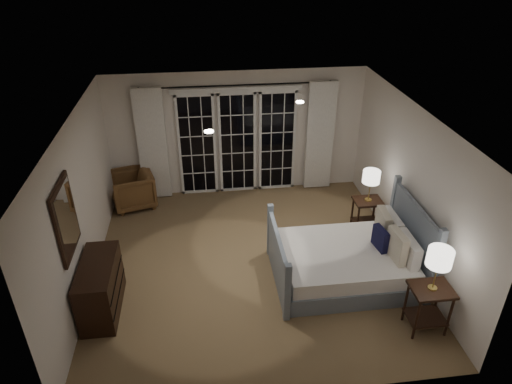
{
  "coord_description": "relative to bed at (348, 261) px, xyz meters",
  "views": [
    {
      "loc": [
        -0.69,
        -5.88,
        4.69
      ],
      "look_at": [
        0.12,
        0.48,
        1.05
      ],
      "focal_mm": 32.0,
      "sensor_mm": 36.0,
      "label": 1
    }
  ],
  "objects": [
    {
      "name": "dresser",
      "position": [
        -3.65,
        -0.24,
        0.08
      ],
      "size": [
        0.47,
        1.11,
        0.79
      ],
      "color": "black",
      "rests_on": "floor"
    },
    {
      "name": "nightstand_left",
      "position": [
        0.73,
        -1.16,
        0.14
      ],
      "size": [
        0.54,
        0.43,
        0.69
      ],
      "color": "black",
      "rests_on": "floor"
    },
    {
      "name": "curtain_right",
      "position": [
        0.23,
        2.92,
        0.83
      ],
      "size": [
        0.55,
        0.1,
        2.25
      ],
      "primitive_type": "cube",
      "color": "white",
      "rests_on": "curtain_rod"
    },
    {
      "name": "lamp_right",
      "position": [
        0.71,
        1.22,
        0.77
      ],
      "size": [
        0.3,
        0.3,
        0.57
      ],
      "color": "#D4B254",
      "rests_on": "nightstand_right"
    },
    {
      "name": "wall_left",
      "position": [
        -3.92,
        0.54,
        0.93
      ],
      "size": [
        0.02,
        5.0,
        2.5
      ],
      "primitive_type": "cube",
      "color": "silver",
      "rests_on": "floor"
    },
    {
      "name": "wall_back",
      "position": [
        -1.42,
        3.04,
        0.93
      ],
      "size": [
        5.0,
        0.02,
        2.5
      ],
      "primitive_type": "cube",
      "color": "silver",
      "rests_on": "floor"
    },
    {
      "name": "downlight_b",
      "position": [
        -2.02,
        0.14,
        2.17
      ],
      "size": [
        0.12,
        0.12,
        0.01
      ],
      "primitive_type": "cylinder",
      "color": "white",
      "rests_on": "ceiling"
    },
    {
      "name": "wall_front",
      "position": [
        -1.42,
        -1.96,
        0.93
      ],
      "size": [
        5.0,
        0.02,
        2.5
      ],
      "primitive_type": "cube",
      "color": "silver",
      "rests_on": "floor"
    },
    {
      "name": "ceiling",
      "position": [
        -1.42,
        0.54,
        2.18
      ],
      "size": [
        5.0,
        5.0,
        0.0
      ],
      "primitive_type": "plane",
      "rotation": [
        3.14,
        0.0,
        0.0
      ],
      "color": "silver",
      "rests_on": "wall_back"
    },
    {
      "name": "french_doors",
      "position": [
        -1.42,
        3.0,
        0.77
      ],
      "size": [
        2.5,
        0.04,
        2.2
      ],
      "color": "black",
      "rests_on": "wall_back"
    },
    {
      "name": "nightstand_right",
      "position": [
        0.71,
        1.22,
        0.1
      ],
      "size": [
        0.48,
        0.39,
        0.63
      ],
      "color": "black",
      "rests_on": "floor"
    },
    {
      "name": "curtain_rod",
      "position": [
        -1.42,
        2.94,
        1.93
      ],
      "size": [
        3.5,
        0.03,
        0.03
      ],
      "primitive_type": "cylinder",
      "rotation": [
        0.0,
        1.57,
        0.0
      ],
      "color": "black",
      "rests_on": "wall_back"
    },
    {
      "name": "lamp_left",
      "position": [
        0.73,
        -1.16,
        0.87
      ],
      "size": [
        0.32,
        0.32,
        0.62
      ],
      "color": "#D4B254",
      "rests_on": "nightstand_left"
    },
    {
      "name": "bed",
      "position": [
        0.0,
        0.0,
        0.0
      ],
      "size": [
        2.12,
        1.52,
        1.23
      ],
      "color": "slate",
      "rests_on": "floor"
    },
    {
      "name": "downlight_a",
      "position": [
        -0.62,
        1.14,
        2.17
      ],
      "size": [
        0.12,
        0.12,
        0.01
      ],
      "primitive_type": "cylinder",
      "color": "white",
      "rests_on": "ceiling"
    },
    {
      "name": "armchair",
      "position": [
        -3.52,
        2.64,
        0.04
      ],
      "size": [
        0.97,
        0.95,
        0.72
      ],
      "primitive_type": "imported",
      "rotation": [
        0.0,
        0.0,
        -1.3
      ],
      "color": "brown",
      "rests_on": "floor"
    },
    {
      "name": "mirror",
      "position": [
        -3.89,
        -0.24,
        1.23
      ],
      "size": [
        0.05,
        0.85,
        1.0
      ],
      "color": "black",
      "rests_on": "wall_left"
    },
    {
      "name": "floor",
      "position": [
        -1.42,
        0.54,
        -0.32
      ],
      "size": [
        5.0,
        5.0,
        0.0
      ],
      "primitive_type": "plane",
      "color": "brown",
      "rests_on": "ground"
    },
    {
      "name": "wall_right",
      "position": [
        1.08,
        0.54,
        0.93
      ],
      "size": [
        0.02,
        5.0,
        2.5
      ],
      "primitive_type": "cube",
      "color": "silver",
      "rests_on": "floor"
    },
    {
      "name": "curtain_left",
      "position": [
        -3.07,
        2.92,
        0.83
      ],
      "size": [
        0.55,
        0.1,
        2.25
      ],
      "primitive_type": "cube",
      "color": "white",
      "rests_on": "curtain_rod"
    }
  ]
}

